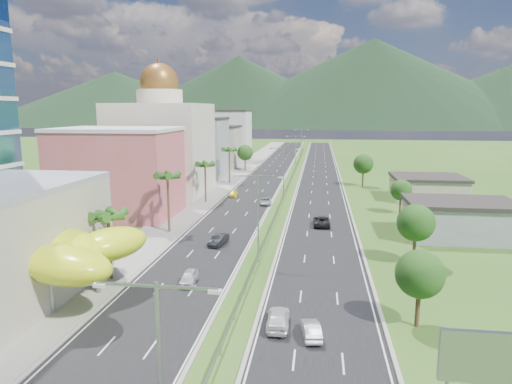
% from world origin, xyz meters
% --- Properties ---
extents(ground, '(500.00, 500.00, 0.00)m').
position_xyz_m(ground, '(0.00, 0.00, 0.00)').
color(ground, '#2D5119').
rests_on(ground, ground).
extents(road_left, '(11.00, 260.00, 0.04)m').
position_xyz_m(road_left, '(-7.50, 90.00, 0.02)').
color(road_left, black).
rests_on(road_left, ground).
extents(road_right, '(11.00, 260.00, 0.04)m').
position_xyz_m(road_right, '(7.50, 90.00, 0.02)').
color(road_right, black).
rests_on(road_right, ground).
extents(sidewalk_left, '(7.00, 260.00, 0.12)m').
position_xyz_m(sidewalk_left, '(-17.00, 90.00, 0.06)').
color(sidewalk_left, gray).
rests_on(sidewalk_left, ground).
extents(median_guardrail, '(0.10, 216.06, 0.76)m').
position_xyz_m(median_guardrail, '(0.00, 71.99, 0.62)').
color(median_guardrail, gray).
rests_on(median_guardrail, ground).
extents(streetlight_median_a, '(6.04, 0.25, 11.00)m').
position_xyz_m(streetlight_median_a, '(0.00, -25.00, 6.75)').
color(streetlight_median_a, gray).
rests_on(streetlight_median_a, ground).
extents(streetlight_median_b, '(6.04, 0.25, 11.00)m').
position_xyz_m(streetlight_median_b, '(0.00, 10.00, 6.75)').
color(streetlight_median_b, gray).
rests_on(streetlight_median_b, ground).
extents(streetlight_median_c, '(6.04, 0.25, 11.00)m').
position_xyz_m(streetlight_median_c, '(0.00, 50.00, 6.75)').
color(streetlight_median_c, gray).
rests_on(streetlight_median_c, ground).
extents(streetlight_median_d, '(6.04, 0.25, 11.00)m').
position_xyz_m(streetlight_median_d, '(0.00, 95.00, 6.75)').
color(streetlight_median_d, gray).
rests_on(streetlight_median_d, ground).
extents(streetlight_median_e, '(6.04, 0.25, 11.00)m').
position_xyz_m(streetlight_median_e, '(0.00, 140.00, 6.75)').
color(streetlight_median_e, gray).
rests_on(streetlight_median_e, ground).
extents(lime_canopy, '(18.00, 15.00, 7.40)m').
position_xyz_m(lime_canopy, '(-20.00, -4.00, 4.99)').
color(lime_canopy, '#D0E416').
rests_on(lime_canopy, ground).
extents(pink_shophouse, '(20.00, 15.00, 15.00)m').
position_xyz_m(pink_shophouse, '(-28.00, 32.00, 7.50)').
color(pink_shophouse, '#C95752').
rests_on(pink_shophouse, ground).
extents(domed_building, '(20.00, 20.00, 28.70)m').
position_xyz_m(domed_building, '(-28.00, 55.00, 11.35)').
color(domed_building, beige).
rests_on(domed_building, ground).
extents(midrise_grey, '(16.00, 15.00, 16.00)m').
position_xyz_m(midrise_grey, '(-27.00, 80.00, 8.00)').
color(midrise_grey, gray).
rests_on(midrise_grey, ground).
extents(midrise_beige, '(16.00, 15.00, 13.00)m').
position_xyz_m(midrise_beige, '(-27.00, 102.00, 6.50)').
color(midrise_beige, '#A39B87').
rests_on(midrise_beige, ground).
extents(midrise_white, '(16.00, 15.00, 18.00)m').
position_xyz_m(midrise_white, '(-27.00, 125.00, 9.00)').
color(midrise_white, silver).
rests_on(midrise_white, ground).
extents(billboard, '(5.20, 0.35, 6.20)m').
position_xyz_m(billboard, '(17.00, -18.00, 4.42)').
color(billboard, gray).
rests_on(billboard, ground).
extents(shed_near, '(15.00, 10.00, 5.00)m').
position_xyz_m(shed_near, '(28.00, 25.00, 2.50)').
color(shed_near, gray).
rests_on(shed_near, ground).
extents(shed_far, '(14.00, 12.00, 4.40)m').
position_xyz_m(shed_far, '(30.00, 55.00, 2.20)').
color(shed_far, '#A39B87').
rests_on(shed_far, ground).
extents(palm_tree_b, '(3.60, 3.60, 8.10)m').
position_xyz_m(palm_tree_b, '(-15.50, 2.00, 7.06)').
color(palm_tree_b, '#47301C').
rests_on(palm_tree_b, ground).
extents(palm_tree_c, '(3.60, 3.60, 9.60)m').
position_xyz_m(palm_tree_c, '(-15.50, 22.00, 8.50)').
color(palm_tree_c, '#47301C').
rests_on(palm_tree_c, ground).
extents(palm_tree_d, '(3.60, 3.60, 8.60)m').
position_xyz_m(palm_tree_d, '(-15.50, 45.00, 7.54)').
color(palm_tree_d, '#47301C').
rests_on(palm_tree_d, ground).
extents(palm_tree_e, '(3.60, 3.60, 9.40)m').
position_xyz_m(palm_tree_e, '(-15.50, 70.00, 8.31)').
color(palm_tree_e, '#47301C').
rests_on(palm_tree_e, ground).
extents(leafy_tree_lfar, '(4.90, 4.90, 8.05)m').
position_xyz_m(leafy_tree_lfar, '(-15.50, 95.00, 5.58)').
color(leafy_tree_lfar, '#47301C').
rests_on(leafy_tree_lfar, ground).
extents(leafy_tree_ra, '(4.20, 4.20, 6.90)m').
position_xyz_m(leafy_tree_ra, '(16.00, -5.00, 4.78)').
color(leafy_tree_ra, '#47301C').
rests_on(leafy_tree_ra, ground).
extents(leafy_tree_rb, '(4.55, 4.55, 7.47)m').
position_xyz_m(leafy_tree_rb, '(19.00, 12.00, 5.18)').
color(leafy_tree_rb, '#47301C').
rests_on(leafy_tree_rb, ground).
extents(leafy_tree_rc, '(3.85, 3.85, 6.33)m').
position_xyz_m(leafy_tree_rc, '(22.00, 40.00, 4.37)').
color(leafy_tree_rc, '#47301C').
rests_on(leafy_tree_rc, ground).
extents(leafy_tree_rd, '(4.90, 4.90, 8.05)m').
position_xyz_m(leafy_tree_rd, '(18.00, 70.00, 5.58)').
color(leafy_tree_rd, '#47301C').
rests_on(leafy_tree_rd, ground).
extents(mountain_ridge, '(860.00, 140.00, 90.00)m').
position_xyz_m(mountain_ridge, '(60.00, 450.00, 0.00)').
color(mountain_ridge, black).
rests_on(mountain_ridge, ground).
extents(car_white_near_left, '(1.94, 4.19, 1.39)m').
position_xyz_m(car_white_near_left, '(-6.53, 1.83, 0.73)').
color(car_white_near_left, silver).
rests_on(car_white_near_left, road_left).
extents(car_dark_left, '(2.30, 4.67, 1.47)m').
position_xyz_m(car_dark_left, '(-6.47, 16.46, 0.78)').
color(car_dark_left, black).
rests_on(car_dark_left, road_left).
extents(car_silver_mid_left, '(2.86, 5.10, 1.35)m').
position_xyz_m(car_silver_mid_left, '(-3.20, 44.63, 0.71)').
color(car_silver_mid_left, '#9B9EA3').
rests_on(car_silver_mid_left, road_left).
extents(car_yellow_far_left, '(2.18, 4.37, 1.22)m').
position_xyz_m(car_yellow_far_left, '(-11.05, 52.13, 0.65)').
color(car_yellow_far_left, yellow).
rests_on(car_yellow_far_left, road_left).
extents(car_white_near_right, '(2.10, 4.87, 1.64)m').
position_xyz_m(car_white_near_right, '(4.00, -6.83, 0.86)').
color(car_white_near_right, silver).
rests_on(car_white_near_right, road_right).
extents(car_silver_right, '(1.96, 4.09, 1.29)m').
position_xyz_m(car_silver_right, '(6.88, -8.25, 0.69)').
color(car_silver_right, '#B8BBC1').
rests_on(car_silver_right, road_right).
extents(car_dark_far_right, '(2.69, 5.65, 1.56)m').
position_xyz_m(car_dark_far_right, '(7.84, 29.19, 0.82)').
color(car_dark_far_right, black).
rests_on(car_dark_far_right, road_right).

